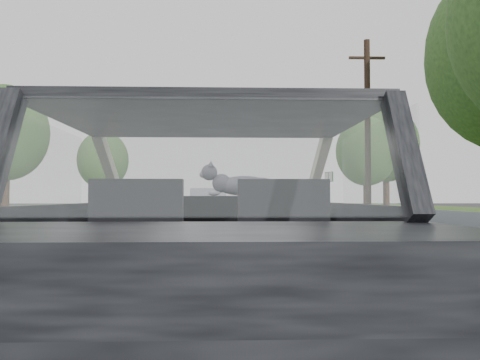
{
  "coord_description": "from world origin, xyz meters",
  "views": [
    {
      "loc": [
        0.08,
        -2.96,
        0.99
      ],
      "look_at": [
        0.19,
        0.56,
        1.12
      ],
      "focal_mm": 35.0,
      "sensor_mm": 36.0,
      "label": 1
    }
  ],
  "objects": [
    {
      "name": "cat",
      "position": [
        0.23,
        0.66,
        1.09
      ],
      "size": [
        0.61,
        0.22,
        0.27
      ],
      "primitive_type": "ellipsoid",
      "rotation": [
        0.0,
        0.0,
        0.05
      ],
      "color": "gray",
      "rests_on": "dashboard"
    },
    {
      "name": "steering_wheel",
      "position": [
        -0.4,
        0.33,
        0.92
      ],
      "size": [
        0.36,
        0.36,
        0.04
      ],
      "primitive_type": "torus",
      "color": "black",
      "rests_on": "dashboard"
    },
    {
      "name": "highway_sign",
      "position": [
        6.34,
        24.9,
        1.25
      ],
      "size": [
        0.36,
        0.99,
        2.5
      ],
      "primitive_type": "cube",
      "rotation": [
        0.0,
        0.0,
        0.27
      ],
      "color": "#146027",
      "rests_on": "ground"
    },
    {
      "name": "subject_car",
      "position": [
        0.0,
        0.0,
        0.72
      ],
      "size": [
        1.8,
        4.0,
        1.45
      ],
      "primitive_type": "cube",
      "color": "black",
      "rests_on": "ground"
    },
    {
      "name": "utility_pole",
      "position": [
        5.84,
        15.61,
        3.69
      ],
      "size": [
        0.24,
        0.24,
        7.37
      ],
      "primitive_type": "cylinder",
      "rotation": [
        0.0,
        0.0,
        0.02
      ],
      "color": "black",
      "rests_on": "ground"
    },
    {
      "name": "tree_2",
      "position": [
        10.35,
        30.51,
        3.32
      ],
      "size": [
        5.43,
        5.43,
        6.63
      ],
      "primitive_type": null,
      "rotation": [
        0.0,
        0.0,
        0.28
      ],
      "color": "#24421E",
      "rests_on": "ground"
    },
    {
      "name": "guardrail",
      "position": [
        4.3,
        10.0,
        0.58
      ],
      "size": [
        0.05,
        90.0,
        0.32
      ],
      "primitive_type": "cube",
      "color": "gray",
      "rests_on": "ground"
    },
    {
      "name": "driver_seat",
      "position": [
        -0.4,
        -0.29,
        0.88
      ],
      "size": [
        0.5,
        0.72,
        0.42
      ],
      "primitive_type": "cube",
      "color": "black",
      "rests_on": "subject_car"
    },
    {
      "name": "tree_6",
      "position": [
        -9.5,
        34.01,
        3.0
      ],
      "size": [
        4.34,
        4.34,
        6.0
      ],
      "primitive_type": null,
      "rotation": [
        0.0,
        0.0,
        -0.1
      ],
      "color": "#24421E",
      "rests_on": "ground"
    },
    {
      "name": "tree_3",
      "position": [
        13.76,
        36.19,
        4.18
      ],
      "size": [
        6.62,
        6.62,
        8.35
      ],
      "primitive_type": null,
      "rotation": [
        0.0,
        0.0,
        0.23
      ],
      "color": "#24421E",
      "rests_on": "ground"
    },
    {
      "name": "dashboard",
      "position": [
        0.0,
        0.62,
        0.85
      ],
      "size": [
        1.58,
        0.45,
        0.3
      ],
      "primitive_type": "cube",
      "color": "black",
      "rests_on": "subject_car"
    },
    {
      "name": "ground",
      "position": [
        0.0,
        0.0,
        0.0
      ],
      "size": [
        140.0,
        140.0,
        0.0
      ],
      "primitive_type": "plane",
      "color": "#393939",
      "rests_on": "ground"
    },
    {
      "name": "tree_5",
      "position": [
        -12.0,
        23.06,
        3.49
      ],
      "size": [
        5.83,
        5.83,
        6.98
      ],
      "primitive_type": null,
      "rotation": [
        0.0,
        0.0,
        0.33
      ],
      "color": "#24421E",
      "rests_on": "ground"
    },
    {
      "name": "other_car",
      "position": [
        -0.61,
        16.04,
        0.68
      ],
      "size": [
        1.84,
        4.2,
        1.36
      ],
      "primitive_type": "imported",
      "rotation": [
        0.0,
        0.0,
        0.05
      ],
      "color": "#999EAC",
      "rests_on": "ground"
    },
    {
      "name": "passenger_seat",
      "position": [
        0.4,
        -0.29,
        0.88
      ],
      "size": [
        0.5,
        0.72,
        0.42
      ],
      "primitive_type": "cube",
      "color": "black",
      "rests_on": "subject_car"
    }
  ]
}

